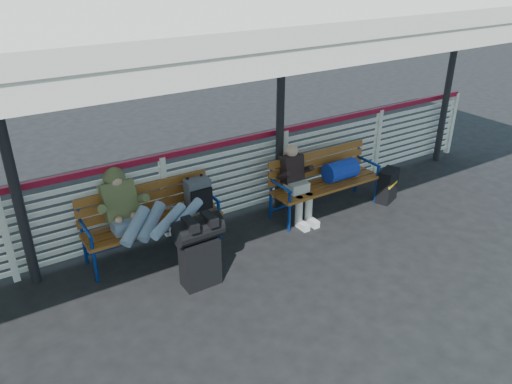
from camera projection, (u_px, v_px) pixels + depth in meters
ground at (236, 308)px, 5.65m from camera, size 60.00×60.00×0.00m
fence at (164, 194)px, 6.80m from camera, size 12.08×0.08×1.24m
canopy at (186, 18)px, 4.97m from camera, size 12.60×3.60×3.16m
luggage_stack at (199, 248)px, 5.85m from camera, size 0.56×0.32×0.92m
bench_left at (165, 208)px, 6.56m from camera, size 1.80×0.56×0.92m
bench_right at (330, 174)px, 7.60m from camera, size 1.80×0.56×0.92m
traveler_man at (149, 216)px, 6.07m from camera, size 0.94×1.56×0.77m
companion_person at (297, 183)px, 7.27m from camera, size 0.32×0.66×1.15m
suitcase_side at (388, 185)px, 7.95m from camera, size 0.44×0.36×0.54m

